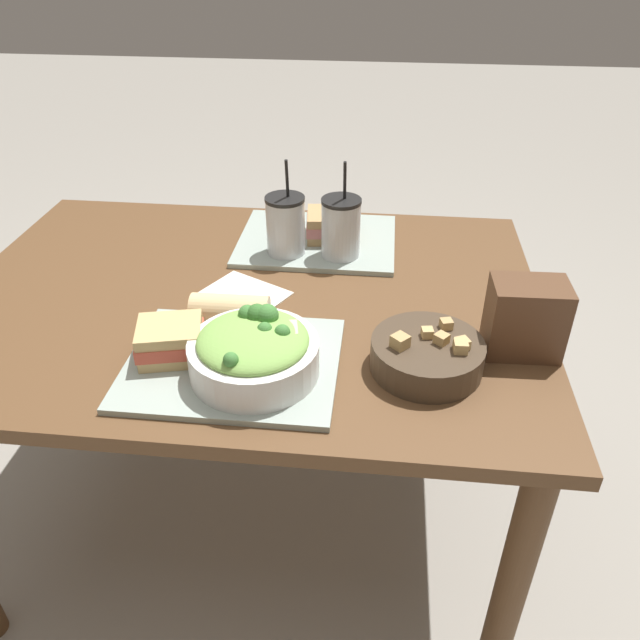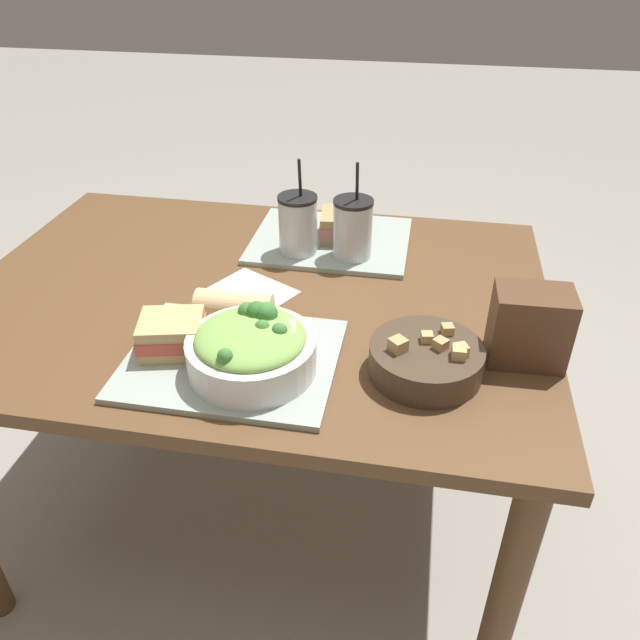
{
  "view_description": "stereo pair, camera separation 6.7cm",
  "coord_description": "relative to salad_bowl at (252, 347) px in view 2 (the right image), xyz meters",
  "views": [
    {
      "loc": [
        0.28,
        -1.1,
        1.38
      ],
      "look_at": [
        0.18,
        -0.19,
        0.78
      ],
      "focal_mm": 35.0,
      "sensor_mm": 36.0,
      "label": 1
    },
    {
      "loc": [
        0.34,
        -1.09,
        1.38
      ],
      "look_at": [
        0.18,
        -0.19,
        0.78
      ],
      "focal_mm": 35.0,
      "sensor_mm": 36.0,
      "label": 2
    }
  ],
  "objects": [
    {
      "name": "ground_plane",
      "position": [
        -0.08,
        0.27,
        -0.76
      ],
      "size": [
        12.0,
        12.0,
        0.0
      ],
      "primitive_type": "plane",
      "color": "gray"
    },
    {
      "name": "dining_table",
      "position": [
        -0.08,
        0.27,
        -0.15
      ],
      "size": [
        1.23,
        0.89,
        0.7
      ],
      "color": "brown",
      "rests_on": "ground_plane"
    },
    {
      "name": "tray_near",
      "position": [
        -0.05,
        0.03,
        -0.05
      ],
      "size": [
        0.37,
        0.3,
        0.01
      ],
      "color": "#99A89E",
      "rests_on": "dining_table"
    },
    {
      "name": "tray_far",
      "position": [
        0.05,
        0.52,
        -0.05
      ],
      "size": [
        0.37,
        0.3,
        0.01
      ],
      "color": "#99A89E",
      "rests_on": "dining_table"
    },
    {
      "name": "salad_bowl",
      "position": [
        0.0,
        0.0,
        0.0
      ],
      "size": [
        0.22,
        0.22,
        0.11
      ],
      "color": "white",
      "rests_on": "tray_near"
    },
    {
      "name": "soup_bowl",
      "position": [
        0.29,
        0.06,
        -0.03
      ],
      "size": [
        0.2,
        0.2,
        0.08
      ],
      "color": "#473828",
      "rests_on": "dining_table"
    },
    {
      "name": "sandwich_near",
      "position": [
        -0.16,
        0.03,
        -0.01
      ],
      "size": [
        0.13,
        0.12,
        0.06
      ],
      "rotation": [
        0.0,
        0.0,
        0.24
      ],
      "color": "tan",
      "rests_on": "tray_near"
    },
    {
      "name": "baguette_near",
      "position": [
        -0.07,
        0.14,
        -0.01
      ],
      "size": [
        0.15,
        0.06,
        0.06
      ],
      "rotation": [
        0.0,
        0.0,
        1.59
      ],
      "color": "#DBBC84",
      "rests_on": "tray_near"
    },
    {
      "name": "sandwich_far",
      "position": [
        0.08,
        0.53,
        -0.01
      ],
      "size": [
        0.12,
        0.12,
        0.06
      ],
      "rotation": [
        0.0,
        0.0,
        0.1
      ],
      "color": "tan",
      "rests_on": "tray_far"
    },
    {
      "name": "drink_cup_dark",
      "position": [
        -0.01,
        0.45,
        0.02
      ],
      "size": [
        0.09,
        0.09,
        0.22
      ],
      "color": "silver",
      "rests_on": "tray_far"
    },
    {
      "name": "drink_cup_red",
      "position": [
        0.11,
        0.45,
        0.02
      ],
      "size": [
        0.09,
        0.09,
        0.22
      ],
      "color": "silver",
      "rests_on": "tray_far"
    },
    {
      "name": "chip_bag",
      "position": [
        0.47,
        0.13,
        0.01
      ],
      "size": [
        0.14,
        0.09,
        0.14
      ],
      "rotation": [
        0.0,
        0.0,
        0.03
      ],
      "color": "brown",
      "rests_on": "dining_table"
    },
    {
      "name": "napkin_folded",
      "position": [
        -0.07,
        0.28,
        -0.06
      ],
      "size": [
        0.2,
        0.18,
        0.0
      ],
      "color": "silver",
      "rests_on": "dining_table"
    }
  ]
}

